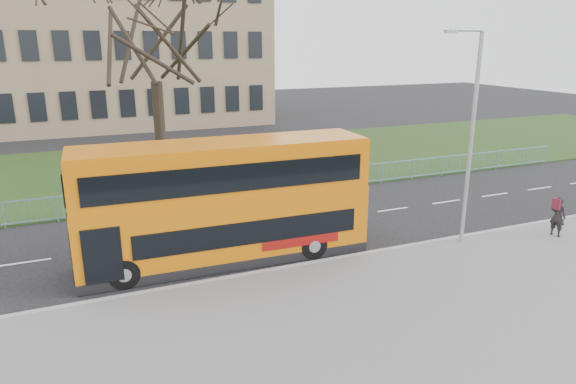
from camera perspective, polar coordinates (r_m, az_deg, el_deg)
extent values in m
plane|color=black|center=(18.96, 0.57, -6.38)|extent=(120.00, 120.00, 0.00)
cube|color=slate|center=(13.69, 12.24, -16.19)|extent=(80.00, 10.50, 0.12)
cube|color=#949396|center=(17.64, 2.58, -7.97)|extent=(80.00, 0.20, 0.14)
cube|color=#203D16|center=(31.97, -9.59, 3.01)|extent=(80.00, 15.40, 0.08)
cube|color=#8B7158|center=(51.08, -21.28, 15.01)|extent=(30.00, 15.00, 14.00)
cube|color=orange|center=(17.84, -6.93, -3.69)|extent=(9.86, 2.62, 1.82)
cube|color=orange|center=(17.50, -7.05, -0.41)|extent=(9.86, 2.62, 0.31)
cube|color=orange|center=(17.25, -7.16, 2.68)|extent=(9.81, 2.57, 1.63)
cube|color=black|center=(16.89, -4.10, -4.54)|extent=(7.56, 0.26, 0.79)
cube|color=black|center=(16.18, -6.16, 1.50)|extent=(9.01, 0.30, 0.89)
cylinder|color=black|center=(16.72, -17.75, -8.66)|extent=(0.98, 0.29, 0.97)
cylinder|color=black|center=(18.04, 2.83, -5.96)|extent=(0.98, 0.29, 0.97)
imported|color=black|center=(22.21, 27.78, -2.41)|extent=(0.51, 0.65, 1.56)
cylinder|color=#989BA0|center=(19.38, 19.66, 5.24)|extent=(0.15, 0.15, 7.57)
cylinder|color=#989BA0|center=(18.63, 19.26, 16.61)|extent=(1.33, 0.12, 0.09)
cube|color=#989BA0|center=(18.19, 17.64, 16.63)|extent=(0.43, 0.18, 0.11)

